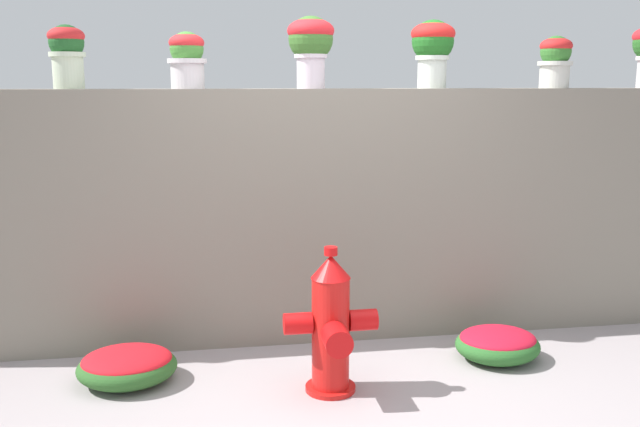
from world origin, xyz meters
TOP-DOWN VIEW (x-y plane):
  - ground_plane at (0.00, 0.00)m, footprint 24.00×24.00m
  - stone_wall at (0.00, 1.22)m, footprint 5.81×0.30m
  - potted_plant_1 at (-1.67, 1.24)m, footprint 0.24×0.24m
  - potted_plant_2 at (-0.90, 1.20)m, footprint 0.26×0.26m
  - potted_plant_3 at (-0.06, 1.20)m, footprint 0.32×0.32m
  - potted_plant_4 at (0.83, 1.25)m, footprint 0.31×0.31m
  - potted_plant_5 at (1.74, 1.20)m, footprint 0.25×0.25m
  - fire_hydrant at (-0.08, 0.27)m, footprint 0.57×0.45m
  - flower_bush_left at (1.12, 0.58)m, footprint 0.57×0.52m
  - flower_bush_right at (-1.32, 0.60)m, footprint 0.62×0.56m

SIDE VIEW (x-z plane):
  - ground_plane at x=0.00m, z-range 0.00..0.00m
  - flower_bush_left at x=1.12m, z-range 0.00..0.22m
  - flower_bush_right at x=-1.32m, z-range 0.00..0.23m
  - fire_hydrant at x=-0.08m, z-range -0.04..0.86m
  - stone_wall at x=0.00m, z-range 0.00..1.81m
  - potted_plant_2 at x=-0.90m, z-range 1.84..2.21m
  - potted_plant_5 at x=1.74m, z-range 1.84..2.21m
  - potted_plant_1 at x=-1.67m, z-range 1.85..2.27m
  - potted_plant_4 at x=0.83m, z-range 1.88..2.36m
  - potted_plant_3 at x=-0.06m, z-range 1.88..2.37m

